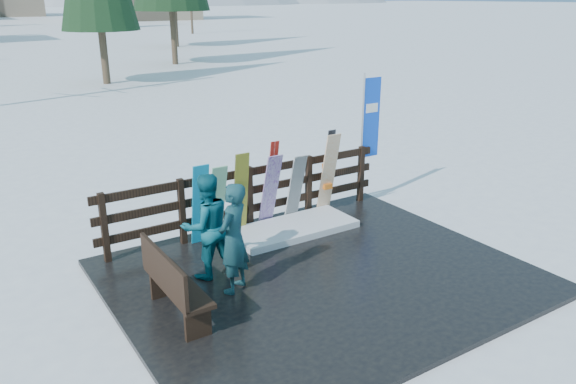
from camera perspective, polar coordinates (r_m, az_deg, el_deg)
ground at (r=8.71m, az=3.30°, el=-8.76°), size 700.00×700.00×0.00m
deck at (r=8.69m, az=3.31°, el=-8.53°), size 6.00×5.00×0.08m
fence at (r=10.12m, az=-3.95°, el=-0.09°), size 5.60×0.10×1.15m
snow_patch at (r=10.12m, az=0.54°, el=-3.68°), size 2.27×1.00×0.12m
bench at (r=7.49m, az=-11.69°, el=-8.98°), size 0.41×1.50×0.97m
snowboard_0 at (r=9.47m, az=-8.92°, el=-1.29°), size 0.28×0.27×1.43m
snowboard_1 at (r=9.60m, az=-7.21°, el=-1.11°), size 0.28×0.37×1.37m
snowboard_2 at (r=9.77m, az=-4.82°, el=-0.22°), size 0.26×0.24×1.51m
snowboard_3 at (r=10.06m, az=-1.84°, el=0.11°), size 0.29×0.43×1.41m
snowboard_4 at (r=10.35m, az=0.77°, el=0.39°), size 0.28×0.37×1.31m
snowboard_5 at (r=10.72m, az=4.11°, el=1.85°), size 0.30×0.35×1.61m
ski_pair_a at (r=10.12m, az=-1.72°, el=0.87°), size 0.16×0.32×1.63m
ski_pair_b at (r=10.79m, az=4.07°, el=2.11°), size 0.17×0.22×1.66m
rental_flag at (r=11.45m, az=8.22°, el=6.98°), size 0.45×0.04×2.60m
person_front at (r=7.91m, az=-5.57°, el=-4.70°), size 0.70×0.65×1.62m
person_back at (r=8.36m, az=-8.27°, el=-3.45°), size 0.79×0.62×1.61m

